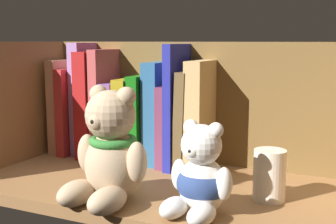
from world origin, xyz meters
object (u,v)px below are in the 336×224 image
object	(u,v)px
book_10	(181,105)
pillar_candle	(269,175)
book_8	(160,112)
book_1	(77,110)
book_3	(98,103)
book_7	(146,118)
book_9	(172,124)
book_12	(205,115)
teddy_bear_larger	(110,153)
book_0	(67,105)
book_6	(134,118)
book_11	(191,119)
teddy_bear_smaller	(201,178)
book_4	(110,103)
book_2	(86,98)
book_5	(121,120)

from	to	relation	value
book_10	pillar_candle	world-z (taller)	book_10
book_8	book_10	world-z (taller)	book_10
book_1	book_3	size ratio (longest dim) A/B	0.83
book_7	book_9	distance (cm)	6.04
book_3	book_12	distance (cm)	24.85
book_9	book_10	distance (cm)	4.54
teddy_bear_larger	book_10	bearing A→B (deg)	85.49
book_12	teddy_bear_larger	bearing A→B (deg)	-106.12
teddy_bear_larger	book_7	bearing A→B (deg)	104.30
book_0	teddy_bear_larger	size ratio (longest dim) A/B	1.14
book_6	teddy_bear_larger	size ratio (longest dim) A/B	0.95
book_7	book_11	xyz separation A→B (cm)	(10.12, 0.00, 0.58)
book_3	teddy_bear_larger	bearing A→B (deg)	-53.25
book_3	book_7	world-z (taller)	book_3
teddy_bear_smaller	pillar_candle	xyz separation A→B (cm)	(7.88, 9.85, -1.32)
book_12	pillar_candle	size ratio (longest dim) A/B	2.61
book_7	book_10	xyz separation A→B (cm)	(8.00, 0.00, 3.16)
book_11	book_1	bearing A→B (deg)	180.00
book_0	book_4	size ratio (longest dim) A/B	0.90
book_2	book_7	xyz separation A→B (cm)	(14.98, 0.00, -3.25)
book_5	teddy_bear_larger	bearing A→B (deg)	-62.99
book_5	book_8	world-z (taller)	book_8
book_0	teddy_bear_smaller	distance (cm)	47.35
book_7	book_9	bearing A→B (deg)	0.00
book_3	book_10	bearing A→B (deg)	0.00
book_9	book_10	size ratio (longest dim) A/B	0.67
book_3	book_12	bearing A→B (deg)	0.00
book_10	pillar_candle	xyz separation A→B (cm)	(20.71, -13.17, -8.10)
book_1	book_8	size ratio (longest dim) A/B	0.91
book_10	book_3	bearing A→B (deg)	180.00
book_8	teddy_bear_larger	world-z (taller)	book_8
book_2	teddy_bear_larger	bearing A→B (deg)	-48.66
book_10	book_8	bearing A→B (deg)	180.00
book_1	book_4	distance (cm)	9.06
teddy_bear_smaller	book_1	bearing A→B (deg)	149.14
book_0	book_6	world-z (taller)	book_0
book_9	teddy_bear_larger	distance (cm)	23.98
book_7	teddy_bear_larger	distance (cm)	24.77
book_3	book_1	bearing A→B (deg)	180.00
book_3	book_2	bearing A→B (deg)	180.00
book_5	book_9	distance (cm)	12.08
book_9	pillar_candle	size ratio (longest dim) A/B	1.99
book_5	book_10	world-z (taller)	book_10
book_3	book_4	world-z (taller)	book_4
book_4	book_9	distance (cm)	15.24
book_5	book_7	world-z (taller)	book_7
book_3	book_7	xyz separation A→B (cm)	(11.80, 0.00, -2.34)
book_6	book_11	world-z (taller)	book_11
book_1	teddy_bear_smaller	xyz separation A→B (cm)	(38.51, -23.01, -4.08)
book_0	book_11	world-z (taller)	book_0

